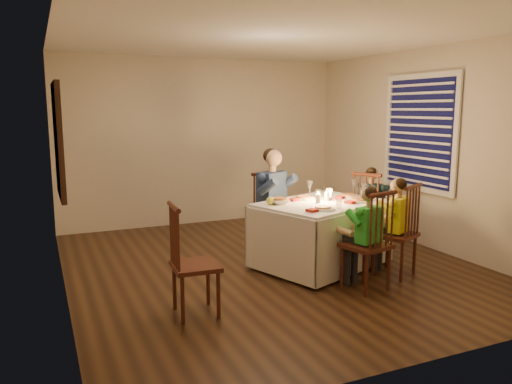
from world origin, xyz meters
name	(u,v)px	position (x,y,z in m)	size (l,w,h in m)	color
ground	(271,265)	(0.00, 0.00, 0.00)	(5.00, 5.00, 0.00)	black
wall_left	(58,164)	(-2.25, 0.00, 1.30)	(0.02, 5.00, 2.60)	beige
wall_right	(426,149)	(2.25, 0.00, 1.30)	(0.02, 5.00, 2.60)	beige
wall_back	(203,142)	(0.00, 2.50, 1.30)	(4.50, 0.02, 2.60)	beige
ceiling	(272,36)	(0.00, 0.00, 2.60)	(5.00, 5.00, 0.00)	white
dining_table	(321,220)	(0.54, -0.23, 0.54)	(1.72, 1.48, 0.72)	silver
chair_adult	(273,252)	(0.27, 0.49, 0.00)	(0.42, 0.40, 1.03)	#36170E
chair_near_left	(364,289)	(0.55, -1.08, 0.00)	(0.42, 0.40, 1.03)	#36170E
chair_near_right	(393,275)	(1.10, -0.85, 0.00)	(0.42, 0.40, 1.03)	#36170E
chair_end	(369,249)	(1.48, 0.09, 0.00)	(0.42, 0.40, 1.03)	#36170E
chair_extra	(196,314)	(-1.21, -0.99, 0.00)	(0.42, 0.40, 1.01)	#36170E
adult	(273,252)	(0.27, 0.49, 0.00)	(0.50, 0.46, 1.33)	navy
child_green	(364,289)	(0.55, -1.08, 0.00)	(0.35, 0.32, 1.06)	green
child_yellow	(393,275)	(1.10, -0.85, 0.00)	(0.36, 0.33, 1.08)	yellow
child_teal	(369,249)	(1.48, 0.09, 0.00)	(0.36, 0.33, 1.08)	#162E39
setting_adult	(304,198)	(0.45, 0.04, 0.76)	(0.26, 0.26, 0.02)	white
setting_green	(323,208)	(0.33, -0.59, 0.76)	(0.26, 0.26, 0.02)	white
setting_yellow	(359,201)	(0.96, -0.37, 0.76)	(0.26, 0.26, 0.02)	white
setting_teal	(349,196)	(1.02, -0.06, 0.76)	(0.26, 0.26, 0.02)	white
candle_left	(318,199)	(0.48, -0.25, 0.80)	(0.06, 0.06, 0.10)	silver
candle_right	(327,197)	(0.63, -0.19, 0.80)	(0.06, 0.06, 0.10)	silver
squash	(270,201)	(-0.07, -0.13, 0.80)	(0.09, 0.09, 0.09)	yellow
orange_fruit	(327,196)	(0.68, -0.12, 0.79)	(0.08, 0.08, 0.08)	#FF5415
serving_bowl	(279,201)	(0.05, -0.13, 0.78)	(0.23, 0.23, 0.06)	white
wall_mirror	(59,141)	(-2.22, 0.30, 1.50)	(0.06, 0.95, 1.15)	black
window_blinds	(419,133)	(2.21, 0.10, 1.50)	(0.07, 1.34, 1.54)	#0D0E34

